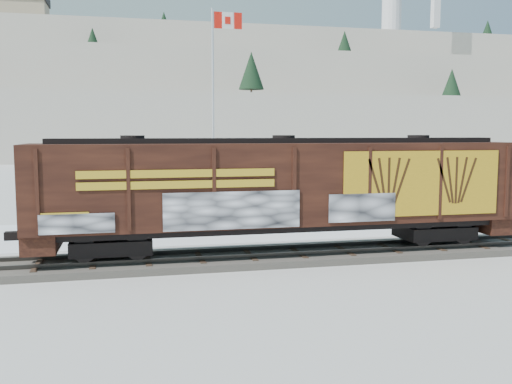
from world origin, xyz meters
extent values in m
plane|color=white|center=(0.00, 0.00, 0.00)|extent=(500.00, 500.00, 0.00)
cube|color=#59544C|center=(0.00, 0.00, 0.14)|extent=(50.00, 3.40, 0.28)
cube|color=#33302D|center=(0.00, -0.72, 0.35)|extent=(50.00, 0.10, 0.15)
cube|color=#33302D|center=(0.00, 0.72, 0.35)|extent=(50.00, 0.10, 0.15)
cube|color=white|center=(0.00, 7.50, 0.01)|extent=(40.00, 8.00, 0.03)
cube|color=white|center=(0.00, 95.00, 6.00)|extent=(360.00, 40.00, 12.00)
cube|color=white|center=(0.00, 125.00, 12.00)|extent=(360.00, 40.00, 24.00)
cube|color=white|center=(0.00, 160.00, 17.50)|extent=(360.00, 50.00, 35.00)
cone|color=black|center=(22.00, 90.00, 17.31)|extent=(5.04, 5.04, 7.38)
cone|color=black|center=(70.00, 96.00, 16.43)|extent=(4.20, 4.20, 6.15)
cone|color=black|center=(-10.00, 128.00, 28.13)|extent=(3.92, 3.92, 5.74)
cone|color=black|center=(55.00, 124.00, 28.72)|extent=(4.48, 4.48, 6.56)
cone|color=black|center=(10.00, 162.00, 39.43)|extent=(4.20, 4.20, 6.15)
cone|color=black|center=(120.00, 156.00, 40.02)|extent=(4.76, 4.76, 6.97)
cube|color=tan|center=(-32.00, 162.00, 39.00)|extent=(15.00, 12.00, 8.00)
cube|color=black|center=(-3.34, 0.00, 0.88)|extent=(3.00, 2.00, 0.90)
cube|color=black|center=(10.21, 0.00, 0.88)|extent=(3.00, 2.00, 0.90)
cylinder|color=black|center=(-4.29, -0.78, 0.88)|extent=(0.90, 0.12, 0.90)
cube|color=black|center=(3.44, 0.00, 1.41)|extent=(19.70, 2.40, 0.25)
cube|color=#3D1B10|center=(3.44, 0.00, 3.13)|extent=(19.70, 3.00, 3.19)
cube|color=black|center=(3.44, 0.00, 4.82)|extent=(18.13, 0.90, 0.20)
cube|color=#C18D17|center=(8.76, -1.54, 3.13)|extent=(6.70, 0.03, 2.59)
cube|color=#BB931C|center=(-0.90, -1.54, 3.48)|extent=(7.09, 0.02, 0.70)
cube|color=white|center=(1.07, -1.55, 2.28)|extent=(5.12, 0.03, 1.40)
cylinder|color=silver|center=(2.64, 13.42, 0.10)|extent=(0.90, 0.90, 0.20)
cylinder|color=silver|center=(2.64, 13.42, 6.35)|extent=(0.14, 0.14, 12.70)
cube|color=red|center=(2.99, 13.42, 12.00)|extent=(0.50, 0.07, 1.00)
cube|color=white|center=(3.59, 13.42, 12.00)|extent=(0.70, 0.09, 1.00)
cube|color=red|center=(4.24, 13.42, 12.00)|extent=(0.50, 0.07, 1.00)
imported|color=#B0B2B8|center=(-5.49, 8.09, 0.72)|extent=(4.38, 3.13, 1.39)
imported|color=silver|center=(-2.91, 7.22, 0.86)|extent=(5.14, 2.14, 1.65)
imported|color=black|center=(2.52, 7.70, 0.82)|extent=(5.56, 2.47, 1.59)
camera|label=1|loc=(-2.75, -22.02, 5.16)|focal=40.00mm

